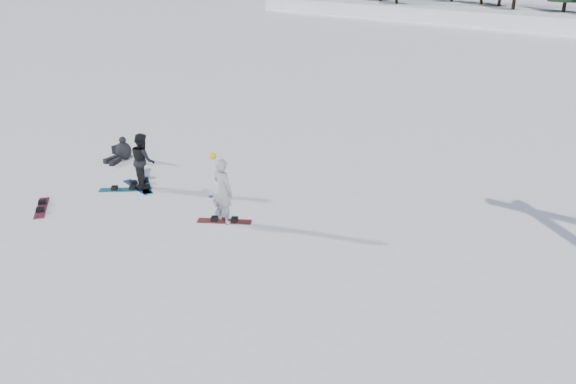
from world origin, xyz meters
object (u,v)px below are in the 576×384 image
object	(u,v)px
snowboarder_woman	(223,191)
snowboard_loose_c	(138,187)
seated_rider	(122,151)
gear_bag	(119,150)
snowboard_loose_a	(124,190)
snowboard_loose_b	(42,208)
snowboarder_man	(143,160)

from	to	relation	value
snowboarder_woman	snowboard_loose_c	world-z (taller)	snowboarder_woman
seated_rider	snowboard_loose_c	distance (m)	2.84
gear_bag	seated_rider	bearing A→B (deg)	-20.04
snowboard_loose_a	snowboard_loose_b	xyz separation A→B (m)	(-0.54, -2.38, 0.00)
snowboarder_woman	gear_bag	size ratio (longest dim) A/B	4.41
snowboarder_man	seated_rider	distance (m)	2.86
snowboarder_man	snowboard_loose_b	bearing A→B (deg)	96.38
snowboarder_man	snowboard_loose_c	world-z (taller)	snowboarder_man
snowboard_loose_b	gear_bag	bearing A→B (deg)	153.59
snowboarder_woman	snowboard_loose_c	xyz separation A→B (m)	(-3.91, -0.25, -0.91)
snowboarder_woman	seated_rider	xyz separation A→B (m)	(-6.51, 0.84, -0.60)
snowboard_loose_a	seated_rider	bearing A→B (deg)	102.73
snowboarder_man	snowboard_loose_a	xyz separation A→B (m)	(-0.20, -0.67, -0.86)
snowboarder_man	gear_bag	world-z (taller)	snowboarder_man
snowboarder_woman	snowboard_loose_c	size ratio (longest dim) A/B	1.32
gear_bag	snowboarder_woman	bearing A→B (deg)	-8.62
seated_rider	snowboard_loose_b	xyz separation A→B (m)	(1.95, -3.90, -0.32)
snowboard_loose_a	snowboard_loose_b	size ratio (longest dim) A/B	1.00
snowboard_loose_c	snowboard_loose_b	world-z (taller)	same
snowboard_loose_c	seated_rider	bearing A→B (deg)	163.22
snowboarder_woman	gear_bag	world-z (taller)	snowboarder_woman
seated_rider	snowboard_loose_b	size ratio (longest dim) A/B	0.74
snowboarder_woman	snowboarder_man	size ratio (longest dim) A/B	1.14
snowboard_loose_a	snowboarder_man	bearing A→B (deg)	27.72
snowboarder_woman	seated_rider	size ratio (longest dim) A/B	1.80
snowboarder_man	snowboard_loose_c	bearing A→B (deg)	91.90
seated_rider	snowboard_loose_a	world-z (taller)	seated_rider
snowboarder_man	seated_rider	size ratio (longest dim) A/B	1.58
snowboard_loose_c	snowboard_loose_a	xyz separation A→B (m)	(-0.12, -0.42, 0.00)
gear_bag	snowboard_loose_c	xyz separation A→B (m)	(3.30, -1.35, -0.14)
snowboarder_woman	snowboard_loose_b	xyz separation A→B (m)	(-4.56, -3.06, -0.91)
seated_rider	snowboard_loose_a	xyz separation A→B (m)	(2.49, -1.52, -0.32)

